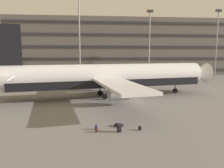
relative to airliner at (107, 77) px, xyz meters
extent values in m
plane|color=slate|center=(4.24, -2.90, -3.37)|extent=(600.00, 600.00, 0.00)
cube|color=#605B56|center=(4.24, 41.15, 6.02)|extent=(124.14, 14.23, 18.79)
cube|color=#2D2D33|center=(4.24, 33.94, -1.49)|extent=(122.90, 0.24, 0.70)
cube|color=#2D2D33|center=(4.24, 33.94, 2.27)|extent=(122.90, 0.24, 0.70)
cube|color=#2D2D33|center=(4.24, 33.94, 6.02)|extent=(122.90, 0.24, 0.70)
cube|color=#2D2D33|center=(4.24, 33.94, 9.78)|extent=(122.90, 0.24, 0.70)
cube|color=#2D2D33|center=(4.24, 33.94, 13.54)|extent=(122.90, 0.24, 0.70)
cylinder|color=silver|center=(0.40, 0.07, 0.19)|extent=(33.08, 9.60, 3.96)
cube|color=black|center=(0.40, 0.07, -0.90)|extent=(31.77, 9.30, 1.27)
cone|color=silver|center=(17.67, 3.11, 0.19)|extent=(3.77, 4.25, 3.76)
cube|color=black|center=(-15.20, -2.68, 5.14)|extent=(4.74, 1.18, 5.94)
cube|color=silver|center=(-15.46, 1.09, 0.69)|extent=(2.80, 6.16, 0.20)
cube|color=silver|center=(-14.16, -6.31, 0.69)|extent=(2.80, 6.16, 0.20)
cube|color=silver|center=(-2.13, 8.65, -0.10)|extent=(6.73, 14.37, 0.36)
cube|color=silver|center=(0.96, -8.85, -0.10)|extent=(6.73, 14.37, 0.36)
cylinder|color=#9E9EA3|center=(-1.20, 6.29, -1.49)|extent=(3.17, 2.64, 2.18)
cylinder|color=#9E9EA3|center=(1.02, -6.32, -1.49)|extent=(3.17, 2.64, 2.18)
cylinder|color=black|center=(12.71, 2.24, -2.92)|extent=(0.95, 0.50, 0.90)
cylinder|color=slate|center=(12.71, 2.24, -2.13)|extent=(0.20, 0.20, 1.58)
cylinder|color=black|center=(-1.19, 1.50, -2.92)|extent=(0.95, 0.50, 0.90)
cylinder|color=slate|center=(-1.19, 1.50, -2.13)|extent=(0.20, 0.20, 1.58)
cylinder|color=black|center=(-0.60, -1.81, -2.92)|extent=(0.95, 0.50, 0.90)
cylinder|color=slate|center=(-0.60, -1.81, -2.13)|extent=(0.20, 0.20, 1.58)
cylinder|color=gray|center=(-27.09, 28.07, 9.15)|extent=(0.36, 0.36, 25.03)
cylinder|color=gray|center=(-5.62, 28.07, 8.74)|extent=(0.36, 0.36, 24.22)
cylinder|color=gray|center=(14.78, 28.07, 6.15)|extent=(0.36, 0.36, 19.04)
cube|color=#333338|center=(14.78, 28.07, 16.02)|extent=(1.80, 0.50, 0.70)
cylinder|color=gray|center=(35.76, 28.07, 6.43)|extent=(0.36, 0.36, 19.59)
cube|color=#333338|center=(35.76, 28.07, 16.58)|extent=(1.80, 0.50, 0.70)
cube|color=black|center=(-0.29, -16.66, -3.00)|extent=(0.40, 0.46, 0.64)
cylinder|color=#333338|center=(-0.41, -16.60, -2.63)|extent=(0.02, 0.02, 0.10)
cylinder|color=#333338|center=(-0.33, -16.79, -2.63)|extent=(0.02, 0.02, 0.10)
cube|color=black|center=(-0.37, -16.70, -2.58)|extent=(0.10, 0.20, 0.02)
cylinder|color=black|center=(-0.25, -16.48, -3.34)|extent=(0.05, 0.04, 0.05)
cylinder|color=black|center=(-0.13, -16.76, -3.34)|extent=(0.05, 0.04, 0.05)
cylinder|color=black|center=(-0.45, -16.57, -3.34)|extent=(0.05, 0.04, 0.05)
cylinder|color=black|center=(-0.33, -16.85, -3.34)|extent=(0.05, 0.04, 0.05)
cube|color=black|center=(-0.13, -15.14, -3.23)|extent=(0.90, 0.86, 0.27)
cube|color=black|center=(-0.45, -14.87, -3.23)|extent=(0.17, 0.19, 0.02)
ellipsoid|color=black|center=(1.74, -16.42, -3.15)|extent=(0.42, 0.39, 0.44)
ellipsoid|color=black|center=(1.68, -16.51, -3.21)|extent=(0.26, 0.23, 0.20)
torus|color=black|center=(1.76, -16.39, -2.92)|extent=(0.07, 0.06, 0.08)
cube|color=black|center=(1.87, -16.39, -3.15)|extent=(0.04, 0.04, 0.38)
cube|color=black|center=(1.72, -16.28, -3.15)|extent=(0.04, 0.04, 0.38)
ellipsoid|color=#592619|center=(-2.41, -16.50, -3.16)|extent=(0.36, 0.40, 0.42)
ellipsoid|color=#592619|center=(-2.49, -16.56, -3.22)|extent=(0.21, 0.25, 0.19)
torus|color=black|center=(-2.38, -16.49, -2.94)|extent=(0.05, 0.08, 0.08)
cube|color=black|center=(-2.28, -16.53, -3.16)|extent=(0.04, 0.04, 0.35)
cube|color=black|center=(-2.38, -16.38, -3.16)|extent=(0.04, 0.04, 0.35)
ellipsoid|color=navy|center=(-2.44, -15.79, -3.12)|extent=(0.30, 0.36, 0.50)
ellipsoid|color=navy|center=(-2.54, -15.76, -3.20)|extent=(0.15, 0.24, 0.22)
torus|color=black|center=(-2.40, -15.79, -2.86)|extent=(0.03, 0.08, 0.08)
cube|color=black|center=(-2.36, -15.89, -3.12)|extent=(0.03, 0.04, 0.42)
cube|color=black|center=(-2.32, -15.73, -3.12)|extent=(0.03, 0.04, 0.42)
camera|label=1|loc=(-3.01, -36.25, 3.95)|focal=35.26mm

